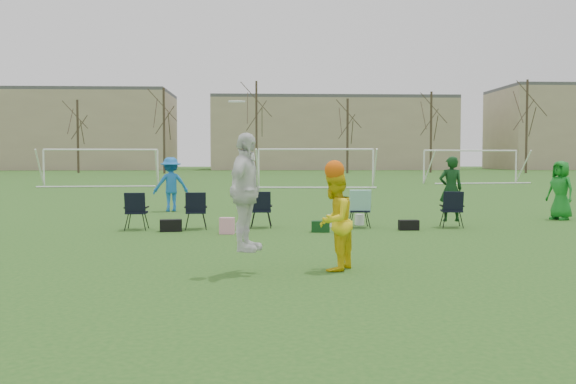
{
  "coord_description": "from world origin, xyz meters",
  "views": [
    {
      "loc": [
        0.48,
        -8.71,
        1.85
      ],
      "look_at": [
        0.97,
        2.61,
        1.25
      ],
      "focal_mm": 40.0,
      "sensor_mm": 36.0,
      "label": 1
    }
  ],
  "objects": [
    {
      "name": "ground",
      "position": [
        0.0,
        0.0,
        0.0
      ],
      "size": [
        260.0,
        260.0,
        0.0
      ],
      "primitive_type": "plane",
      "color": "#23541A",
      "rests_on": "ground"
    },
    {
      "name": "fielder_blue",
      "position": [
        -2.63,
        13.65,
        0.94
      ],
      "size": [
        1.36,
        1.02,
        1.88
      ],
      "primitive_type": "imported",
      "rotation": [
        0.0,
        0.0,
        3.43
      ],
      "color": "blue",
      "rests_on": "ground"
    },
    {
      "name": "fielder_green_far",
      "position": [
        9.48,
        10.11,
        0.88
      ],
      "size": [
        0.91,
        1.03,
        1.77
      ],
      "primitive_type": "imported",
      "rotation": [
        0.0,
        0.0,
        -1.07
      ],
      "color": "#157720",
      "rests_on": "ground"
    },
    {
      "name": "center_contest",
      "position": [
        0.91,
        1.6,
        1.1
      ],
      "size": [
        2.31,
        1.35,
        2.77
      ],
      "color": "white",
      "rests_on": "ground"
    },
    {
      "name": "sideline_setup",
      "position": [
        1.95,
        8.13,
        0.56
      ],
      "size": [
        8.95,
        2.22,
        1.9
      ],
      "color": "#0E3614",
      "rests_on": "ground"
    },
    {
      "name": "goal_left",
      "position": [
        -10.0,
        34.0,
        1.92
      ],
      "size": [
        7.39,
        0.76,
        2.46
      ],
      "rotation": [
        0.0,
        0.0,
        0.09
      ],
      "color": "white",
      "rests_on": "ground"
    },
    {
      "name": "goal_mid",
      "position": [
        4.0,
        32.0,
        1.92
      ],
      "size": [
        7.4,
        0.63,
        2.46
      ],
      "rotation": [
        0.0,
        0.0,
        -0.07
      ],
      "color": "white",
      "rests_on": "ground"
    },
    {
      "name": "goal_right",
      "position": [
        16.0,
        38.0,
        1.92
      ],
      "size": [
        7.35,
        1.14,
        2.46
      ],
      "rotation": [
        0.0,
        0.0,
        0.14
      ],
      "color": "white",
      "rests_on": "ground"
    },
    {
      "name": "tree_line",
      "position": [
        0.24,
        69.85,
        5.09
      ],
      "size": [
        110.28,
        3.28,
        11.4
      ],
      "color": "#382B21",
      "rests_on": "ground"
    },
    {
      "name": "building_row",
      "position": [
        6.73,
        96.0,
        5.99
      ],
      "size": [
        126.0,
        16.0,
        13.0
      ],
      "color": "tan",
      "rests_on": "ground"
    }
  ]
}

